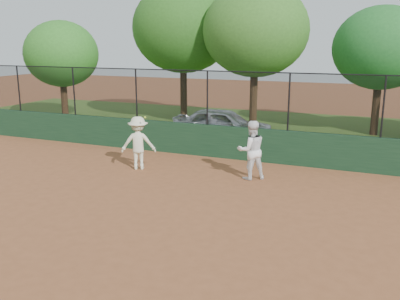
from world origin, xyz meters
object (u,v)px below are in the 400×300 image
at_px(player_main, 138,143).
at_px(tree_2, 255,31).
at_px(tree_3, 381,48).
at_px(tree_1, 183,28).
at_px(player_second, 251,150).
at_px(parked_car, 223,125).
at_px(tree_0, 61,54).

relative_size(player_main, tree_2, 0.27).
bearing_deg(tree_2, tree_3, 12.84).
bearing_deg(tree_1, player_second, -53.79).
xyz_separation_m(parked_car, player_second, (2.65, -4.73, 0.19)).
xyz_separation_m(player_second, tree_1, (-6.23, 8.51, 3.98)).
xyz_separation_m(tree_0, tree_1, (6.20, 2.07, 1.32)).
xyz_separation_m(parked_car, player_main, (-1.15, -5.12, 0.16)).
xyz_separation_m(tree_0, tree_2, (10.31, 1.12, 1.13)).
height_order(parked_car, player_main, player_main).
bearing_deg(parked_car, tree_3, -60.88).
bearing_deg(player_main, player_second, 5.80).
bearing_deg(tree_3, tree_2, -167.16).
height_order(tree_1, tree_2, tree_1).
bearing_deg(player_main, parked_car, 77.32).
relative_size(tree_0, tree_3, 0.92).
height_order(player_main, tree_3, tree_3).
relative_size(player_second, tree_2, 0.27).
xyz_separation_m(player_second, player_main, (-3.80, -0.39, -0.03)).
xyz_separation_m(player_second, tree_0, (-12.43, 6.44, 2.66)).
xyz_separation_m(player_second, tree_2, (-2.12, 7.57, 3.79)).
height_order(parked_car, tree_2, tree_2).
bearing_deg(tree_2, player_main, -101.93).
height_order(parked_car, player_second, player_second).
relative_size(tree_1, tree_2, 1.05).
bearing_deg(parked_car, player_second, -155.92).
distance_m(tree_1, tree_2, 4.22).
bearing_deg(tree_2, player_second, -74.34).
xyz_separation_m(player_second, tree_3, (3.33, 8.81, 3.00)).
height_order(player_second, player_main, player_main).
distance_m(parked_car, tree_1, 6.67).
relative_size(player_main, tree_0, 0.35).
bearing_deg(player_main, tree_3, 52.21).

